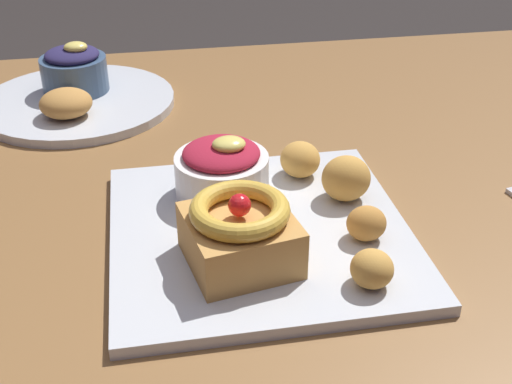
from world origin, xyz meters
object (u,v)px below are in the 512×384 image
at_px(cake_slice, 240,232).
at_px(fritter_extra, 300,159).
at_px(berry_ramekin, 222,170).
at_px(fritter_front, 346,178).
at_px(fritter_back, 366,223).
at_px(back_pastry, 66,103).
at_px(fritter_middle, 372,269).
at_px(front_plate, 260,233).
at_px(back_plate, 78,102).
at_px(back_ramekin, 74,70).

distance_m(cake_slice, fritter_extra, 0.17).
distance_m(berry_ramekin, fritter_extra, 0.09).
distance_m(berry_ramekin, fritter_front, 0.13).
height_order(fritter_back, back_pastry, back_pastry).
bearing_deg(fritter_extra, fritter_front, -58.42).
distance_m(berry_ramekin, fritter_middle, 0.20).
bearing_deg(fritter_front, front_plate, -158.45).
bearing_deg(fritter_middle, fritter_front, 82.18).
distance_m(fritter_middle, fritter_extra, 0.20).
height_order(fritter_back, back_plate, fritter_back).
bearing_deg(back_pastry, fritter_front, -41.64).
xyz_separation_m(berry_ramekin, back_pastry, (-0.17, 0.23, -0.01)).
relative_size(fritter_back, back_plate, 0.14).
bearing_deg(cake_slice, front_plate, 61.72).
distance_m(berry_ramekin, back_ramekin, 0.36).
bearing_deg(back_pastry, fritter_back, -48.87).
distance_m(berry_ramekin, back_pastry, 0.29).
height_order(cake_slice, berry_ramekin, cake_slice).
xyz_separation_m(fritter_front, back_plate, (-0.28, 0.32, -0.03)).
bearing_deg(cake_slice, back_pastry, 116.11).
xyz_separation_m(cake_slice, back_plate, (-0.16, 0.41, -0.04)).
height_order(fritter_front, fritter_middle, fritter_front).
height_order(cake_slice, fritter_back, cake_slice).
height_order(fritter_front, back_pastry, fritter_front).
xyz_separation_m(fritter_front, fritter_middle, (-0.02, -0.14, -0.01)).
height_order(fritter_middle, back_plate, fritter_middle).
distance_m(cake_slice, berry_ramekin, 0.12).
xyz_separation_m(front_plate, berry_ramekin, (-0.03, 0.07, 0.03)).
height_order(berry_ramekin, fritter_middle, berry_ramekin).
bearing_deg(cake_slice, berry_ramekin, 90.01).
height_order(front_plate, back_pastry, back_pastry).
bearing_deg(berry_ramekin, back_pastry, 126.46).
distance_m(fritter_front, fritter_middle, 0.14).
bearing_deg(back_pastry, front_plate, -56.55).
height_order(fritter_middle, fritter_extra, fritter_extra).
relative_size(front_plate, berry_ramekin, 2.94).
bearing_deg(fritter_back, back_ramekin, 124.09).
xyz_separation_m(cake_slice, fritter_back, (0.12, 0.01, -0.01)).
bearing_deg(fritter_extra, fritter_middle, -85.57).
height_order(fritter_middle, back_pastry, back_pastry).
xyz_separation_m(fritter_extra, back_ramekin, (-0.25, 0.29, 0.01)).
relative_size(berry_ramekin, back_ramekin, 1.06).
bearing_deg(back_ramekin, cake_slice, -69.41).
distance_m(back_plate, back_ramekin, 0.05).
distance_m(fritter_front, fritter_back, 0.07).
relative_size(cake_slice, berry_ramekin, 1.10).
xyz_separation_m(front_plate, back_pastry, (-0.20, 0.30, 0.02)).
distance_m(fritter_front, back_pastry, 0.39).
bearing_deg(back_ramekin, back_plate, -86.37).
xyz_separation_m(berry_ramekin, fritter_back, (0.12, -0.10, -0.01)).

